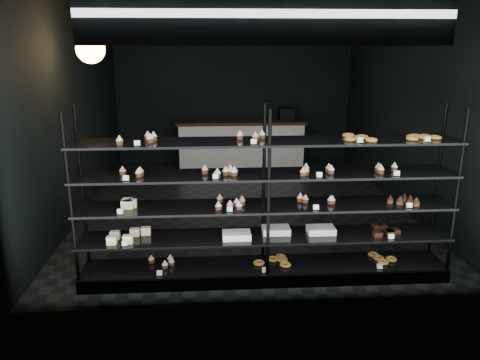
% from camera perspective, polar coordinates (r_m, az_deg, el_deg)
% --- Properties ---
extents(room, '(5.01, 6.01, 3.20)m').
position_cam_1_polar(room, '(7.21, 0.46, 9.00)').
color(room, black).
rests_on(room, ground).
extents(display_shelf, '(4.00, 0.50, 1.91)m').
position_cam_1_polar(display_shelf, '(5.08, 2.90, -5.54)').
color(display_shelf, black).
rests_on(display_shelf, room).
extents(signage, '(3.30, 0.05, 0.50)m').
position_cam_1_polar(signage, '(4.24, 3.50, 19.41)').
color(signage, '#0B0E38').
rests_on(signage, room).
extents(pendant_lamp, '(0.35, 0.35, 0.91)m').
position_cam_1_polar(pendant_lamp, '(6.33, -17.77, 14.96)').
color(pendant_lamp, black).
rests_on(pendant_lamp, room).
extents(service_counter, '(2.67, 0.65, 1.23)m').
position_cam_1_polar(service_counter, '(9.86, 0.21, 4.53)').
color(service_counter, silver).
rests_on(service_counter, room).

